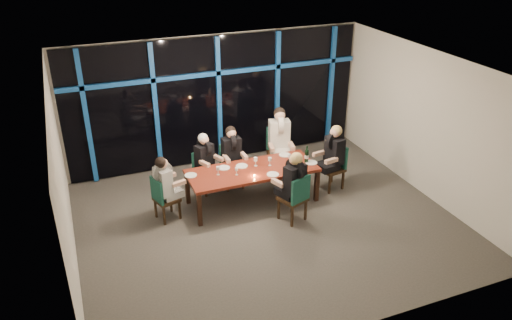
% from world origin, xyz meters
% --- Properties ---
extents(room, '(7.04, 7.00, 3.02)m').
position_xyz_m(room, '(0.00, 0.00, 2.02)').
color(room, '#524F48').
rests_on(room, ground).
extents(window_wall, '(6.86, 0.43, 2.94)m').
position_xyz_m(window_wall, '(0.01, 2.93, 1.55)').
color(window_wall, black).
rests_on(window_wall, ground).
extents(dining_table, '(2.60, 1.00, 0.75)m').
position_xyz_m(dining_table, '(0.00, 0.80, 0.68)').
color(dining_table, maroon).
rests_on(dining_table, ground).
extents(chair_far_left, '(0.55, 0.55, 0.90)m').
position_xyz_m(chair_far_left, '(-0.77, 1.64, 0.50)').
color(chair_far_left, black).
rests_on(chair_far_left, ground).
extents(chair_far_mid, '(0.45, 0.45, 0.95)m').
position_xyz_m(chair_far_mid, '(-0.16, 1.65, 0.53)').
color(chair_far_mid, black).
rests_on(chair_far_mid, ground).
extents(chair_far_right, '(0.60, 0.60, 1.08)m').
position_xyz_m(chair_far_right, '(1.02, 1.80, 0.61)').
color(chair_far_right, black).
rests_on(chair_far_right, ground).
extents(chair_end_left, '(0.53, 0.53, 0.91)m').
position_xyz_m(chair_end_left, '(-1.83, 0.81, 0.51)').
color(chair_end_left, black).
rests_on(chair_end_left, ground).
extents(chair_end_right, '(0.53, 0.53, 0.98)m').
position_xyz_m(chair_end_right, '(1.87, 0.74, 0.55)').
color(chair_end_right, black).
rests_on(chair_end_right, ground).
extents(chair_near_mid, '(0.58, 0.58, 0.99)m').
position_xyz_m(chair_near_mid, '(0.50, -0.17, 0.55)').
color(chair_near_mid, black).
rests_on(chair_near_mid, ground).
extents(diner_far_left, '(0.57, 0.62, 0.88)m').
position_xyz_m(diner_far_left, '(-0.74, 1.57, 0.86)').
color(diner_far_left, black).
rests_on(diner_far_left, ground).
extents(diner_far_mid, '(0.47, 0.59, 0.92)m').
position_xyz_m(diner_far_mid, '(-0.16, 1.57, 0.90)').
color(diner_far_mid, black).
rests_on(diner_far_mid, ground).
extents(diner_far_right, '(0.60, 0.73, 1.06)m').
position_xyz_m(diner_far_right, '(1.00, 1.71, 1.03)').
color(diner_far_right, silver).
rests_on(diner_far_right, ground).
extents(diner_end_left, '(0.62, 0.53, 0.89)m').
position_xyz_m(diner_end_left, '(-1.75, 0.83, 0.87)').
color(diner_end_left, black).
rests_on(diner_end_left, ground).
extents(diner_end_right, '(0.65, 0.53, 0.96)m').
position_xyz_m(diner_end_right, '(1.78, 0.72, 0.94)').
color(diner_end_right, black).
rests_on(diner_end_right, ground).
extents(diner_near_mid, '(0.59, 0.67, 0.96)m').
position_xyz_m(diner_near_mid, '(0.48, -0.09, 0.94)').
color(diner_near_mid, black).
rests_on(diner_near_mid, ground).
extents(plate_far_left, '(0.24, 0.24, 0.01)m').
position_xyz_m(plate_far_left, '(-0.51, 1.06, 0.76)').
color(plate_far_left, white).
rests_on(plate_far_left, dining_table).
extents(plate_far_mid, '(0.24, 0.24, 0.01)m').
position_xyz_m(plate_far_mid, '(-0.15, 1.00, 0.76)').
color(plate_far_mid, white).
rests_on(plate_far_mid, dining_table).
extents(plate_far_right, '(0.24, 0.24, 0.01)m').
position_xyz_m(plate_far_right, '(0.87, 1.16, 0.76)').
color(plate_far_right, white).
rests_on(plate_far_right, dining_table).
extents(plate_end_left, '(0.24, 0.24, 0.01)m').
position_xyz_m(plate_end_left, '(-1.21, 0.99, 0.76)').
color(plate_end_left, white).
rests_on(plate_end_left, dining_table).
extents(plate_end_right, '(0.24, 0.24, 0.01)m').
position_xyz_m(plate_end_right, '(1.23, 0.62, 0.76)').
color(plate_end_right, white).
rests_on(plate_end_right, dining_table).
extents(plate_near_mid, '(0.24, 0.24, 0.01)m').
position_xyz_m(plate_near_mid, '(0.29, 0.44, 0.76)').
color(plate_near_mid, white).
rests_on(plate_near_mid, dining_table).
extents(wine_bottle, '(0.08, 0.08, 0.37)m').
position_xyz_m(wine_bottle, '(1.14, 0.68, 0.89)').
color(wine_bottle, black).
rests_on(wine_bottle, dining_table).
extents(water_pitcher, '(0.13, 0.12, 0.22)m').
position_xyz_m(water_pitcher, '(0.78, 0.59, 0.86)').
color(water_pitcher, silver).
rests_on(water_pitcher, dining_table).
extents(tea_light, '(0.05, 0.05, 0.03)m').
position_xyz_m(tea_light, '(-0.07, 0.51, 0.76)').
color(tea_light, '#FFAE4C').
rests_on(tea_light, dining_table).
extents(wine_glass_a, '(0.06, 0.06, 0.16)m').
position_xyz_m(wine_glass_a, '(-0.37, 0.70, 0.86)').
color(wine_glass_a, silver).
rests_on(wine_glass_a, dining_table).
extents(wine_glass_b, '(0.07, 0.07, 0.19)m').
position_xyz_m(wine_glass_b, '(0.12, 0.92, 0.89)').
color(wine_glass_b, silver).
rests_on(wine_glass_b, dining_table).
extents(wine_glass_c, '(0.07, 0.07, 0.18)m').
position_xyz_m(wine_glass_c, '(0.39, 0.83, 0.88)').
color(wine_glass_c, silver).
rests_on(wine_glass_c, dining_table).
extents(wine_glass_d, '(0.07, 0.07, 0.18)m').
position_xyz_m(wine_glass_d, '(-0.70, 0.84, 0.88)').
color(wine_glass_d, white).
rests_on(wine_glass_d, dining_table).
extents(wine_glass_e, '(0.06, 0.06, 0.16)m').
position_xyz_m(wine_glass_e, '(0.84, 0.86, 0.87)').
color(wine_glass_e, silver).
rests_on(wine_glass_e, dining_table).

